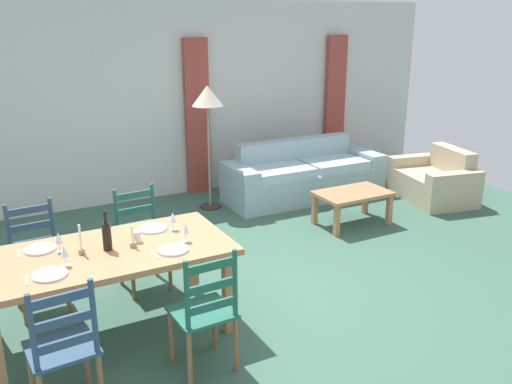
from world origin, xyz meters
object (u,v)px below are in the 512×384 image
Objects in this scene: wine_glass_near_right at (185,229)px; armchair_upholstered at (436,182)px; coffee_cup_primary at (136,237)px; dining_table at (107,261)px; coffee_table at (353,197)px; dining_chair_near_left at (63,348)px; dining_chair_far_right at (141,239)px; standing_lamp at (208,103)px; wine_bottle at (107,236)px; dining_chair_near_right at (205,312)px; wine_glass_far_right at (173,218)px; wine_glass_far_left at (59,239)px; wine_glass_near_left at (64,252)px; dining_chair_far_left at (37,258)px; couch at (302,177)px.

armchair_upholstered is at bearing 18.69° from wine_glass_near_right.
coffee_cup_primary is at bearing 151.60° from wine_glass_near_right.
dining_table is 3.44m from coffee_table.
dining_chair_far_right is at bearing 57.33° from dining_chair_near_left.
standing_lamp reaches higher than dining_table.
dining_chair_near_right is at bearing -58.70° from wine_bottle.
coffee_table is (2.76, 1.86, -0.12)m from dining_chair_near_right.
dining_chair_near_left reaches higher than wine_glass_far_right.
coffee_table is 2.18m from standing_lamp.
wine_glass_near_right and wine_glass_far_left have the same top height.
wine_glass_near_right is at bearing -13.35° from wine_bottle.
dining_chair_near_left is at bearing -122.18° from dining_table.
armchair_upholstered is (4.43, 0.59, -0.23)m from dining_chair_far_right.
wine_bottle is 1.96× the size of wine_glass_near_left.
wine_glass_near_left is at bearing 76.23° from dining_chair_near_left.
coffee_table is at bearing 5.22° from dining_chair_far_left.
dining_chair_near_right is at bearing -89.70° from dining_chair_far_right.
coffee_cup_primary is (0.70, -0.70, 0.32)m from dining_chair_far_left.
wine_glass_near_right is at bearing 30.06° from dining_chair_near_left.
coffee_table is at bearing 33.95° from dining_chair_near_right.
wine_bottle is 4.05m from couch.
couch is at bearing 29.18° from dining_chair_far_right.
dining_chair_far_left is 4.05m from couch.
dining_chair_far_right is 5.96× the size of wine_glass_far_left.
coffee_cup_primary is at bearing -160.92° from coffee_table.
wine_bottle is 0.37m from wine_glass_near_left.
wine_glass_far_left is 0.12× the size of armchair_upholstered.
wine_glass_far_left is at bearing -143.16° from dining_chair_far_right.
armchair_upholstered is at bearing 8.09° from coffee_table.
coffee_table is at bearing 26.37° from dining_chair_near_left.
dining_chair_near_right is 1.00× the size of dining_chair_far_left.
dining_chair_near_left is at bearing -122.73° from wine_bottle.
armchair_upholstered is at bearing 6.12° from dining_chair_far_left.
dining_chair_far_right reaches higher than coffee_table.
dining_table is at bearing 23.67° from wine_glass_near_left.
wine_glass_near_left is 5.47m from armchair_upholstered.
dining_table is 11.80× the size of wine_glass_far_right.
standing_lamp is at bearing 65.90° from dining_chair_near_right.
coffee_table is (3.57, 1.23, -0.51)m from wine_glass_near_left.
standing_lamp reaches higher than dining_chair_near_right.
dining_chair_near_right is 1.78m from dining_chair_far_left.
dining_chair_far_left is at bearing 88.66° from dining_chair_near_left.
dining_chair_far_right is 5.96× the size of wine_glass_near_left.
wine_glass_far_left is at bearing 159.21° from wine_bottle.
wine_bottle reaches higher than wine_glass_far_left.
wine_glass_far_right is (0.92, 0.30, 0.00)m from wine_glass_near_left.
wine_bottle is 0.24× the size of armchair_upholstered.
wine_glass_near_right is at bearing -161.31° from armchair_upholstered.
armchair_upholstered is (1.66, 0.24, -0.11)m from coffee_table.
armchair_upholstered is (4.31, 1.46, -0.61)m from wine_glass_near_right.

